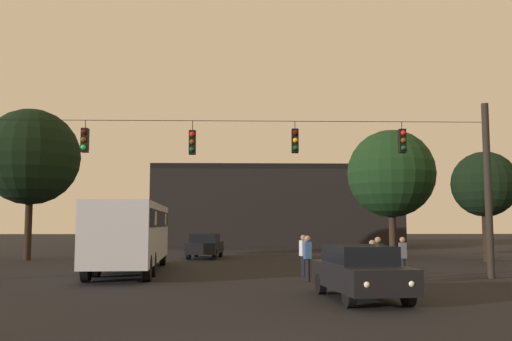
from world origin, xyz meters
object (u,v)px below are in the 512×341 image
at_px(pedestrian_crossing_center, 378,257).
at_px(car_near_right, 360,271).
at_px(city_bus, 132,230).
at_px(tree_left_silhouette, 31,157).
at_px(car_far_left, 205,245).
at_px(pedestrian_crossing_right, 403,255).
at_px(pedestrian_trailing, 373,261).
at_px(pedestrian_near_bus, 308,255).
at_px(tree_behind_building, 484,185).
at_px(tree_right_far, 391,174).
at_px(pedestrian_crossing_left, 303,253).

bearing_deg(pedestrian_crossing_center, car_near_right, -110.57).
bearing_deg(city_bus, tree_left_silhouette, 132.72).
xyz_separation_m(car_far_left, tree_left_silhouette, (-10.33, -1.69, 5.31)).
distance_m(pedestrian_crossing_right, pedestrian_trailing, 3.11).
bearing_deg(pedestrian_near_bus, tree_behind_building, 42.79).
bearing_deg(tree_right_far, tree_behind_building, -44.58).
relative_size(tree_left_silhouette, tree_right_far, 1.10).
bearing_deg(pedestrian_near_bus, car_near_right, -79.71).
distance_m(car_near_right, pedestrian_crossing_right, 6.40).
xyz_separation_m(pedestrian_near_bus, tree_behind_building, (11.47, 10.62, 3.41)).
xyz_separation_m(city_bus, pedestrian_near_bus, (7.34, -4.24, -0.90)).
xyz_separation_m(pedestrian_trailing, tree_left_silhouette, (-17.03, 14.39, 5.22)).
relative_size(city_bus, car_far_left, 2.50).
height_order(pedestrian_crossing_left, pedestrian_crossing_center, pedestrian_crossing_left).
xyz_separation_m(pedestrian_near_bus, pedestrian_trailing, (2.01, -1.83, -0.07)).
height_order(car_near_right, pedestrian_crossing_right, pedestrian_crossing_right).
height_order(city_bus, tree_left_silhouette, tree_left_silhouette).
xyz_separation_m(car_near_right, pedestrian_trailing, (1.10, 3.16, 0.09)).
bearing_deg(car_near_right, pedestrian_near_bus, 100.29).
bearing_deg(tree_right_far, car_near_right, -107.74).
relative_size(pedestrian_crossing_center, pedestrian_trailing, 1.05).
distance_m(pedestrian_crossing_right, pedestrian_near_bus, 3.86).
relative_size(car_far_left, pedestrian_crossing_right, 2.74).
distance_m(pedestrian_crossing_left, pedestrian_crossing_center, 3.73).
bearing_deg(tree_left_silhouette, pedestrian_crossing_right, -32.18).
bearing_deg(pedestrian_crossing_center, pedestrian_near_bus, 157.38).
relative_size(city_bus, pedestrian_crossing_left, 6.60).
bearing_deg(pedestrian_crossing_left, tree_behind_building, 37.37).
distance_m(pedestrian_crossing_center, pedestrian_trailing, 0.92).
distance_m(car_far_left, tree_left_silhouette, 11.73).
distance_m(car_far_left, tree_right_far, 12.79).
xyz_separation_m(pedestrian_crossing_left, pedestrian_crossing_right, (3.73, -1.18, -0.04)).
height_order(pedestrian_crossing_center, tree_right_far, tree_right_far).
distance_m(pedestrian_near_bus, tree_behind_building, 15.99).
distance_m(tree_left_silhouette, tree_right_far, 22.38).
bearing_deg(car_far_left, pedestrian_crossing_left, -68.93).
relative_size(city_bus, tree_left_silhouette, 1.24).
relative_size(pedestrian_trailing, tree_right_far, 0.19).
height_order(pedestrian_trailing, tree_right_far, tree_right_far).
relative_size(city_bus, tree_behind_building, 1.78).
bearing_deg(pedestrian_crossing_center, tree_behind_building, 52.04).
height_order(car_near_right, tree_right_far, tree_right_far).
height_order(city_bus, tree_behind_building, tree_behind_building).
xyz_separation_m(pedestrian_crossing_left, tree_behind_building, (11.41, 8.71, 3.41)).
xyz_separation_m(pedestrian_crossing_left, tree_right_far, (7.18, 12.89, 4.41)).
relative_size(car_near_right, pedestrian_trailing, 2.82).
distance_m(pedestrian_crossing_left, pedestrian_trailing, 4.21).
height_order(pedestrian_crossing_right, pedestrian_near_bus, pedestrian_near_bus).
bearing_deg(pedestrian_crossing_right, pedestrian_crossing_center, -128.82).
distance_m(city_bus, pedestrian_crossing_left, 7.82).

